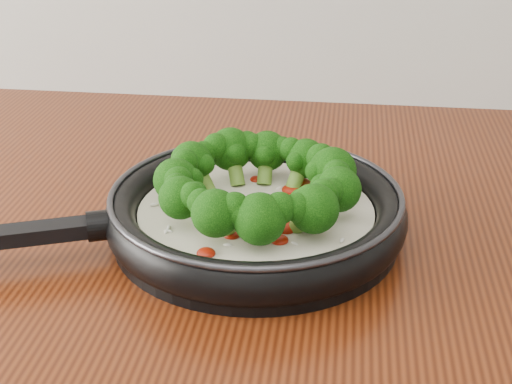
# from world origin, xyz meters

# --- Properties ---
(skillet) EXTENTS (0.50, 0.39, 0.09)m
(skillet) POSITION_xyz_m (0.08, 1.06, 0.93)
(skillet) COLOR black
(skillet) RESTS_ON counter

